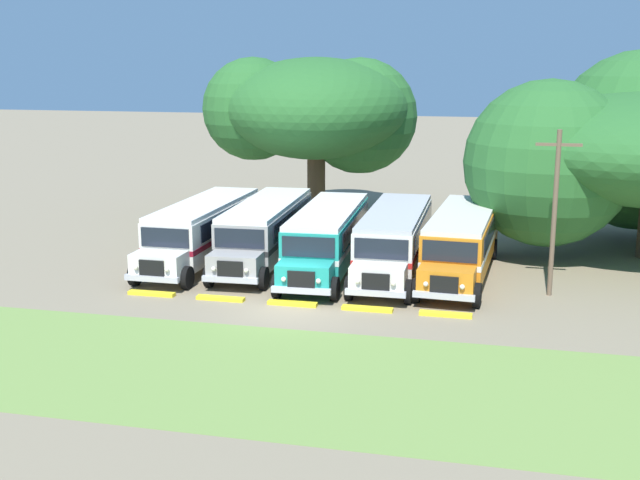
{
  "coord_description": "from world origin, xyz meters",
  "views": [
    {
      "loc": [
        8.01,
        -28.81,
        9.53
      ],
      "look_at": [
        0.0,
        5.28,
        1.6
      ],
      "focal_mm": 44.91,
      "sensor_mm": 36.0,
      "label": 1
    }
  ],
  "objects_px": {
    "parked_bus_slot_1": "(265,229)",
    "parked_bus_slot_3": "(395,238)",
    "parked_bus_slot_4": "(462,240)",
    "utility_pole": "(555,208)",
    "parked_bus_slot_0": "(203,228)",
    "broad_shade_tree": "(318,110)",
    "parked_bus_slot_2": "(327,236)"
  },
  "relations": [
    {
      "from": "parked_bus_slot_1",
      "to": "parked_bus_slot_3",
      "type": "xyz_separation_m",
      "value": [
        6.32,
        -0.55,
        0.0
      ]
    },
    {
      "from": "parked_bus_slot_1",
      "to": "parked_bus_slot_4",
      "type": "distance_m",
      "value": 9.36
    },
    {
      "from": "utility_pole",
      "to": "parked_bus_slot_0",
      "type": "bearing_deg",
      "value": 171.95
    },
    {
      "from": "parked_bus_slot_0",
      "to": "parked_bus_slot_4",
      "type": "height_order",
      "value": "same"
    },
    {
      "from": "parked_bus_slot_1",
      "to": "parked_bus_slot_4",
      "type": "xyz_separation_m",
      "value": [
        9.35,
        -0.35,
        0.0
      ]
    },
    {
      "from": "parked_bus_slot_4",
      "to": "broad_shade_tree",
      "type": "xyz_separation_m",
      "value": [
        -9.41,
        11.63,
        4.96
      ]
    },
    {
      "from": "parked_bus_slot_0",
      "to": "parked_bus_slot_1",
      "type": "relative_size",
      "value": 1.0
    },
    {
      "from": "parked_bus_slot_0",
      "to": "parked_bus_slot_4",
      "type": "xyz_separation_m",
      "value": [
        12.3,
        0.24,
        0.0
      ]
    },
    {
      "from": "utility_pole",
      "to": "parked_bus_slot_1",
      "type": "bearing_deg",
      "value": 167.68
    },
    {
      "from": "parked_bus_slot_1",
      "to": "parked_bus_slot_4",
      "type": "relative_size",
      "value": 1.0
    },
    {
      "from": "parked_bus_slot_1",
      "to": "broad_shade_tree",
      "type": "height_order",
      "value": "broad_shade_tree"
    },
    {
      "from": "parked_bus_slot_4",
      "to": "parked_bus_slot_3",
      "type": "bearing_deg",
      "value": -83.16
    },
    {
      "from": "parked_bus_slot_0",
      "to": "parked_bus_slot_4",
      "type": "bearing_deg",
      "value": 91.63
    },
    {
      "from": "parked_bus_slot_1",
      "to": "parked_bus_slot_4",
      "type": "bearing_deg",
      "value": 85.59
    },
    {
      "from": "parked_bus_slot_3",
      "to": "parked_bus_slot_4",
      "type": "bearing_deg",
      "value": 92.9
    },
    {
      "from": "parked_bus_slot_2",
      "to": "utility_pole",
      "type": "height_order",
      "value": "utility_pole"
    },
    {
      "from": "parked_bus_slot_1",
      "to": "parked_bus_slot_2",
      "type": "xyz_separation_m",
      "value": [
        3.25,
        -0.88,
        0.0
      ]
    },
    {
      "from": "parked_bus_slot_0",
      "to": "parked_bus_slot_1",
      "type": "xyz_separation_m",
      "value": [
        2.95,
        0.59,
        0.0
      ]
    },
    {
      "from": "parked_bus_slot_2",
      "to": "parked_bus_slot_4",
      "type": "height_order",
      "value": "same"
    },
    {
      "from": "broad_shade_tree",
      "to": "parked_bus_slot_0",
      "type": "bearing_deg",
      "value": -103.66
    },
    {
      "from": "parked_bus_slot_3",
      "to": "broad_shade_tree",
      "type": "distance_m",
      "value": 14.32
    },
    {
      "from": "parked_bus_slot_3",
      "to": "utility_pole",
      "type": "bearing_deg",
      "value": 70.37
    },
    {
      "from": "parked_bus_slot_2",
      "to": "parked_bus_slot_0",
      "type": "bearing_deg",
      "value": -95.04
    },
    {
      "from": "parked_bus_slot_2",
      "to": "broad_shade_tree",
      "type": "bearing_deg",
      "value": -167.17
    },
    {
      "from": "parked_bus_slot_2",
      "to": "broad_shade_tree",
      "type": "height_order",
      "value": "broad_shade_tree"
    },
    {
      "from": "broad_shade_tree",
      "to": "parked_bus_slot_1",
      "type": "bearing_deg",
      "value": -89.67
    },
    {
      "from": "parked_bus_slot_4",
      "to": "utility_pole",
      "type": "relative_size",
      "value": 1.6
    },
    {
      "from": "parked_bus_slot_2",
      "to": "utility_pole",
      "type": "relative_size",
      "value": 1.6
    },
    {
      "from": "parked_bus_slot_1",
      "to": "utility_pole",
      "type": "relative_size",
      "value": 1.6
    },
    {
      "from": "parked_bus_slot_2",
      "to": "parked_bus_slot_4",
      "type": "distance_m",
      "value": 6.12
    },
    {
      "from": "parked_bus_slot_0",
      "to": "parked_bus_slot_2",
      "type": "xyz_separation_m",
      "value": [
        6.2,
        -0.28,
        0.0
      ]
    },
    {
      "from": "parked_bus_slot_0",
      "to": "utility_pole",
      "type": "height_order",
      "value": "utility_pole"
    }
  ]
}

